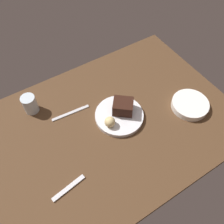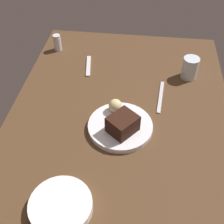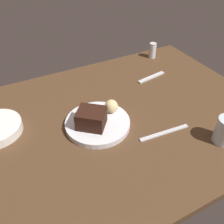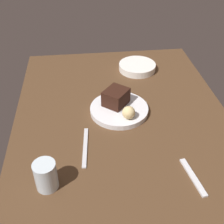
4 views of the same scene
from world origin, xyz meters
The scene contains 8 objects.
dining_table centered at (0.00, 0.00, 1.50)cm, with size 120.00×84.00×3.00cm, color #4C331E.
dessert_plate centered at (-6.32, -0.89, 4.05)cm, with size 23.15×23.15×2.10cm, color silver.
chocolate_cake_slice centered at (-8.99, -1.91, 8.28)cm, with size 9.33×8.03×6.37cm, color black.
bread_roll centered at (0.54, 1.71, 7.57)cm, with size 4.95×4.95×4.95cm, color #DBC184.
water_glass centered at (27.48, -27.02, 7.68)cm, with size 6.73×6.73×9.37cm, color silver.
side_bowl centered at (-39.06, 12.50, 4.62)cm, with size 17.95×17.95×3.23cm, color white.
dessert_spoon centered at (29.52, 17.22, 3.35)cm, with size 15.00×1.80×0.70cm, color silver.
butter_knife centered at (12.52, -15.24, 3.25)cm, with size 19.00×1.40×0.50cm, color silver.
Camera 4 is at (83.87, -14.16, 72.99)cm, focal length 45.96 mm.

